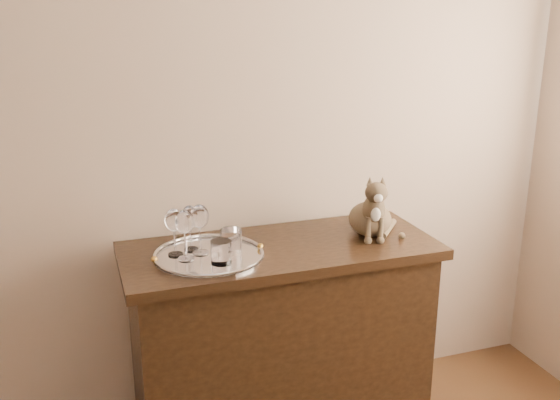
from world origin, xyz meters
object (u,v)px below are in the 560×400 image
at_px(wine_glass_b, 190,228).
at_px(wine_glass_d, 200,229).
at_px(wine_glass_a, 174,232).
at_px(tumbler_b, 221,252).
at_px(tumbler_c, 231,241).
at_px(cat, 371,203).
at_px(tray, 209,256).
at_px(wine_glass_c, 185,235).
at_px(sideboard, 281,345).

xyz_separation_m(wine_glass_b, wine_glass_d, (0.03, -0.04, 0.01)).
height_order(wine_glass_a, tumbler_b, wine_glass_a).
bearing_deg(tumbler_c, cat, 2.82).
relative_size(tray, wine_glass_c, 2.18).
bearing_deg(wine_glass_d, sideboard, -1.33).
height_order(tumbler_c, cat, cat).
bearing_deg(tumbler_b, sideboard, 23.45).
xyz_separation_m(wine_glass_a, wine_glass_d, (0.09, -0.01, 0.00)).
distance_m(wine_glass_b, tumbler_c, 0.16).
bearing_deg(wine_glass_b, tray, -56.54).
distance_m(wine_glass_a, cat, 0.77).
relative_size(wine_glass_a, wine_glass_b, 1.02).
bearing_deg(wine_glass_d, tumbler_c, -15.23).
bearing_deg(tumbler_c, wine_glass_a, 168.63).
xyz_separation_m(sideboard, wine_glass_a, (-0.40, 0.02, 0.52)).
relative_size(tray, wine_glass_d, 2.17).
height_order(sideboard, wine_glass_d, wine_glass_d).
height_order(wine_glass_a, cat, cat).
xyz_separation_m(wine_glass_b, cat, (0.71, -0.04, 0.04)).
height_order(sideboard, wine_glass_a, wine_glass_a).
bearing_deg(tray, wine_glass_c, -176.09).
relative_size(sideboard, wine_glass_d, 6.51).
bearing_deg(sideboard, tumbler_b, -156.55).
height_order(tumbler_b, tumbler_c, tumbler_c).
distance_m(tray, wine_glass_d, 0.10).
xyz_separation_m(wine_glass_a, tumbler_c, (0.20, -0.04, -0.04)).
bearing_deg(tumbler_b, wine_glass_d, 112.27).
relative_size(wine_glass_d, cat, 0.71).
bearing_deg(cat, tumbler_c, -161.13).
xyz_separation_m(sideboard, wine_glass_d, (-0.31, 0.01, 0.53)).
distance_m(sideboard, tumbler_c, 0.52).
bearing_deg(wine_glass_d, wine_glass_c, -146.89).
xyz_separation_m(wine_glass_c, tumbler_c, (0.17, 0.01, -0.05)).
bearing_deg(wine_glass_d, cat, -0.09).
relative_size(sideboard, tumbler_b, 14.42).
bearing_deg(wine_glass_a, tumbler_c, -11.37).
xyz_separation_m(tray, cat, (0.66, 0.03, 0.13)).
relative_size(sideboard, tumbler_c, 13.66).
bearing_deg(wine_glass_c, sideboard, 5.03).
bearing_deg(tumbler_b, wine_glass_c, 143.94).
bearing_deg(wine_glass_d, tumbler_b, -67.73).
bearing_deg(wine_glass_a, sideboard, -2.54).
xyz_separation_m(sideboard, tray, (-0.28, -0.03, 0.43)).
xyz_separation_m(wine_glass_d, tumbler_c, (0.11, -0.03, -0.05)).
relative_size(sideboard, wine_glass_c, 6.55).
distance_m(tumbler_b, cat, 0.65).
xyz_separation_m(wine_glass_a, cat, (0.77, -0.01, 0.03)).
height_order(wine_glass_c, cat, cat).
distance_m(tray, tumbler_c, 0.10).
bearing_deg(tumbler_c, wine_glass_c, -176.60).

